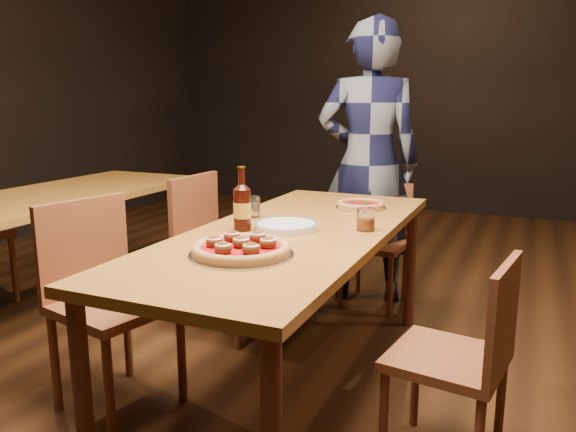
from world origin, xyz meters
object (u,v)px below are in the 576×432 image
at_px(pizza_meatball, 241,248).
at_px(chair_main_e, 447,357).
at_px(beer_bottle, 242,208).
at_px(water_glass, 252,207).
at_px(amber_glass, 366,219).
at_px(table_left, 55,205).
at_px(table_main, 293,245).
at_px(chair_main_sw, 225,253).
at_px(pizza_margherita, 361,205).
at_px(chair_end, 374,243).
at_px(diner, 368,164).
at_px(plate_stack, 286,226).
at_px(chair_main_nw, 116,304).

bearing_deg(pizza_meatball, chair_main_e, 14.01).
bearing_deg(beer_bottle, water_glass, 109.14).
bearing_deg(water_glass, amber_glass, -5.29).
relative_size(table_left, chair_main_e, 2.43).
xyz_separation_m(table_main, water_glass, (-0.29, 0.17, 0.12)).
bearing_deg(chair_main_sw, pizza_margherita, -75.02).
relative_size(table_main, chair_end, 2.46).
distance_m(table_main, beer_bottle, 0.28).
relative_size(water_glass, amber_glass, 1.02).
xyz_separation_m(table_main, chair_main_e, (0.72, -0.27, -0.27)).
bearing_deg(chair_end, water_glass, -104.67).
relative_size(chair_main_sw, diner, 0.52).
height_order(plate_stack, beer_bottle, beer_bottle).
distance_m(pizza_margherita, amber_glass, 0.52).
bearing_deg(diner, chair_main_e, 97.70).
bearing_deg(pizza_margherita, beer_bottle, -114.83).
height_order(chair_main_e, pizza_meatball, chair_main_e).
height_order(chair_main_nw, diner, diner).
distance_m(table_left, pizza_meatball, 1.85).
xyz_separation_m(pizza_margherita, water_glass, (-0.42, -0.43, 0.03)).
distance_m(beer_bottle, amber_glass, 0.54).
xyz_separation_m(chair_main_nw, chair_main_sw, (0.02, 0.88, -0.00)).
xyz_separation_m(chair_main_e, pizza_meatball, (-0.73, -0.18, 0.37)).
distance_m(plate_stack, amber_glass, 0.35).
xyz_separation_m(pizza_meatball, pizza_margherita, (0.14, 1.05, -0.01)).
xyz_separation_m(chair_main_sw, chair_main_e, (1.31, -0.71, -0.05)).
xyz_separation_m(chair_main_sw, amber_glass, (0.90, -0.33, 0.33)).
height_order(chair_main_nw, pizza_margherita, chair_main_nw).
distance_m(chair_main_sw, beer_bottle, 0.78).
relative_size(chair_main_sw, pizza_meatball, 2.41).
bearing_deg(amber_glass, chair_end, 102.55).
bearing_deg(chair_main_e, table_main, -102.22).
relative_size(chair_main_nw, water_glass, 9.30).
distance_m(chair_main_e, diner, 1.81).
bearing_deg(diner, chair_main_sw, 38.75).
xyz_separation_m(table_main, pizza_meatball, (-0.01, -0.45, 0.10)).
height_order(chair_main_sw, amber_glass, chair_main_sw).
relative_size(table_left, amber_glass, 20.35).
height_order(chair_main_nw, chair_main_sw, chair_main_nw).
height_order(chair_end, amber_glass, amber_glass).
bearing_deg(chair_main_nw, chair_main_sw, 11.68).
relative_size(table_left, diner, 1.11).
distance_m(chair_main_nw, beer_bottle, 0.67).
relative_size(table_left, chair_main_sw, 2.15).
xyz_separation_m(table_left, pizza_meatball, (1.69, -0.75, 0.10)).
height_order(table_main, chair_main_e, chair_main_e).
bearing_deg(plate_stack, diner, 89.92).
bearing_deg(water_glass, beer_bottle, -70.86).
distance_m(water_glass, amber_glass, 0.59).
relative_size(chair_main_nw, beer_bottle, 3.43).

